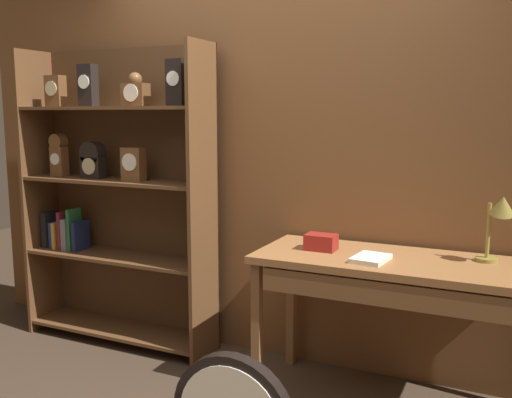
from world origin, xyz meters
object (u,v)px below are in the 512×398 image
(workbench, at_px, (389,277))
(toolbox_small, at_px, (321,242))
(bookshelf, at_px, (116,194))
(open_repair_manual, at_px, (371,259))
(desk_lamp, at_px, (499,215))

(workbench, distance_m, toolbox_small, 0.41)
(bookshelf, xyz_separation_m, open_repair_manual, (1.82, -0.23, -0.19))
(desk_lamp, distance_m, open_repair_manual, 0.67)
(bookshelf, bearing_deg, toolbox_small, -4.33)
(workbench, bearing_deg, bookshelf, 175.51)
(bookshelf, xyz_separation_m, desk_lamp, (2.40, -0.02, 0.04))
(desk_lamp, relative_size, toolbox_small, 2.19)
(bookshelf, distance_m, workbench, 1.93)
(bookshelf, bearing_deg, open_repair_manual, -7.26)
(workbench, bearing_deg, desk_lamp, 14.02)
(toolbox_small, bearing_deg, workbench, -5.07)
(bookshelf, distance_m, desk_lamp, 2.40)
(bookshelf, xyz_separation_m, toolbox_small, (1.51, -0.11, -0.16))
(desk_lamp, bearing_deg, bookshelf, 179.47)
(toolbox_small, bearing_deg, bookshelf, 175.67)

